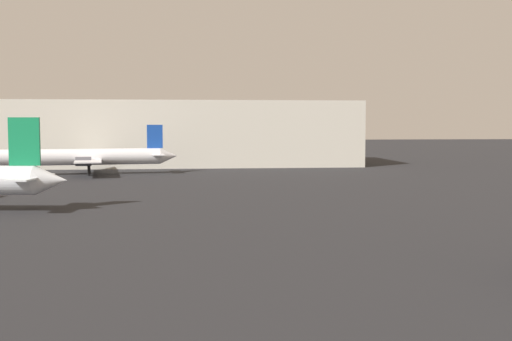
# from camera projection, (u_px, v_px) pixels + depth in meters

# --- Properties ---
(airplane_distant) EXTENTS (30.33, 18.91, 7.80)m
(airplane_distant) POSITION_uv_depth(u_px,v_px,m) (83.00, 157.00, 99.02)
(airplane_distant) COLOR white
(airplane_distant) RESTS_ON ground_plane
(terminal_building) EXTENTS (86.58, 23.79, 12.17)m
(terminal_building) POSITION_uv_depth(u_px,v_px,m) (130.00, 133.00, 122.25)
(terminal_building) COLOR beige
(terminal_building) RESTS_ON ground_plane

